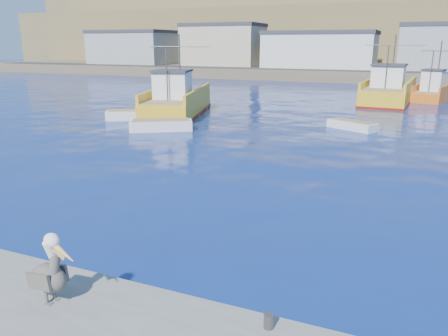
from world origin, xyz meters
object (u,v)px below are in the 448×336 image
trawler_yellow_b (389,91)px  trawler_yellow_a (177,102)px  pelican (50,273)px  skiff_mid (352,126)px  boat_orange (433,91)px  skiff_extra (161,126)px  skiff_left (134,116)px

trawler_yellow_b → trawler_yellow_a: bearing=-135.8°
trawler_yellow_a → pelican: 28.13m
trawler_yellow_a → skiff_mid: trawler_yellow_a is taller
boat_orange → skiff_mid: (-5.60, -19.43, -0.75)m
skiff_extra → pelican: 21.26m
skiff_extra → skiff_left: bearing=144.6°
trawler_yellow_a → trawler_yellow_b: bearing=44.2°
skiff_extra → pelican: (8.96, -19.27, 0.89)m
trawler_yellow_b → pelican: trawler_yellow_b is taller
trawler_yellow_b → skiff_left: trawler_yellow_b is taller
boat_orange → skiff_left: size_ratio=1.78×
skiff_left → skiff_extra: bearing=-35.4°
trawler_yellow_a → skiff_extra: trawler_yellow_a is taller
boat_orange → skiff_extra: bearing=-125.1°
skiff_extra → pelican: pelican is taller
skiff_left → skiff_mid: skiff_left is taller
pelican → trawler_yellow_b: bearing=83.9°
skiff_mid → pelican: 24.94m
boat_orange → skiff_mid: boat_orange is taller
trawler_yellow_b → skiff_mid: trawler_yellow_b is taller
trawler_yellow_b → skiff_left: bearing=-133.3°
skiff_left → skiff_extra: 5.24m
skiff_left → pelican: 25.95m
boat_orange → skiff_extra: boat_orange is taller
pelican → skiff_mid: bearing=83.3°
trawler_yellow_a → pelican: bearing=-66.3°
boat_orange → skiff_left: bearing=-134.8°
pelican → trawler_yellow_a: bearing=113.7°
skiff_left → boat_orange: bearing=45.2°
trawler_yellow_b → boat_orange: bearing=37.6°
trawler_yellow_a → skiff_extra: (2.33, -6.50, -0.75)m
trawler_yellow_a → pelican: trawler_yellow_a is taller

